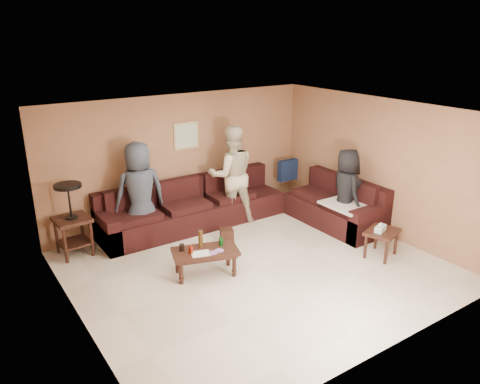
{
  "coord_description": "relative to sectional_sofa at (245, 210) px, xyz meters",
  "views": [
    {
      "loc": [
        -3.95,
        -5.4,
        3.65
      ],
      "look_at": [
        0.25,
        0.85,
        1.0
      ],
      "focal_mm": 35.0,
      "sensor_mm": 36.0,
      "label": 1
    }
  ],
  "objects": [
    {
      "name": "wall_art",
      "position": [
        -0.71,
        0.96,
        1.37
      ],
      "size": [
        0.52,
        0.04,
        0.52
      ],
      "color": "tan",
      "rests_on": "ground"
    },
    {
      "name": "end_table_left",
      "position": [
        -3.08,
        0.6,
        0.33
      ],
      "size": [
        0.59,
        0.59,
        1.26
      ],
      "rotation": [
        0.0,
        0.0,
        0.06
      ],
      "color": "#341911",
      "rests_on": "ground"
    },
    {
      "name": "room",
      "position": [
        -0.81,
        -1.52,
        1.34
      ],
      "size": [
        5.6,
        5.5,
        2.5
      ],
      "color": "beige",
      "rests_on": "ground"
    },
    {
      "name": "person_middle",
      "position": [
        -0.07,
        0.36,
        0.63
      ],
      "size": [
        1.11,
        0.98,
        1.92
      ],
      "primitive_type": "imported",
      "rotation": [
        0.0,
        0.0,
        2.83
      ],
      "color": "#C4B491",
      "rests_on": "ground"
    },
    {
      "name": "waste_bin",
      "position": [
        -0.71,
        -0.46,
        -0.19
      ],
      "size": [
        0.29,
        0.29,
        0.27
      ],
      "primitive_type": "cube",
      "rotation": [
        0.0,
        0.0,
        -0.39
      ],
      "color": "#341911",
      "rests_on": "ground"
    },
    {
      "name": "person_left",
      "position": [
        -1.91,
        0.5,
        0.59
      ],
      "size": [
        0.95,
        0.67,
        1.82
      ],
      "primitive_type": "imported",
      "rotation": [
        0.0,
        0.0,
        3.04
      ],
      "color": "#313845",
      "rests_on": "ground"
    },
    {
      "name": "sectional_sofa",
      "position": [
        0.0,
        0.0,
        0.0
      ],
      "size": [
        4.65,
        2.9,
        0.97
      ],
      "color": "black",
      "rests_on": "ground"
    },
    {
      "name": "coffee_table",
      "position": [
        -1.59,
        -1.23,
        0.03
      ],
      "size": [
        1.11,
        0.79,
        0.7
      ],
      "rotation": [
        0.0,
        0.0,
        -0.31
      ],
      "color": "#341911",
      "rests_on": "ground"
    },
    {
      "name": "person_right",
      "position": [
        1.43,
        -1.23,
        0.47
      ],
      "size": [
        0.71,
        0.89,
        1.59
      ],
      "primitive_type": "imported",
      "rotation": [
        0.0,
        0.0,
        1.28
      ],
      "color": "black",
      "rests_on": "ground"
    },
    {
      "name": "side_table_right",
      "position": [
        1.16,
        -2.34,
        0.08
      ],
      "size": [
        0.68,
        0.62,
        0.61
      ],
      "rotation": [
        0.0,
        0.0,
        0.33
      ],
      "color": "#341911",
      "rests_on": "ground"
    }
  ]
}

